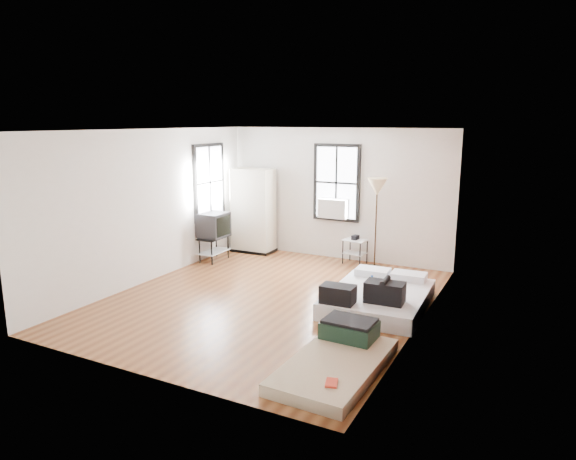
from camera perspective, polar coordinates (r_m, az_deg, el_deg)
The scene contains 8 objects.
ground at distance 8.74m, azimuth -2.11°, elevation -7.63°, with size 6.00×6.00×0.00m, color brown.
room_shell at distance 8.52m, azimuth 0.36°, elevation 3.92°, with size 5.02×6.02×2.80m.
mattress_main at distance 8.43m, azimuth 9.94°, elevation -7.30°, with size 1.56×2.06×0.64m.
mattress_bare at distance 6.49m, azimuth 5.64°, elevation -13.78°, with size 1.04×1.90×0.40m.
wardrobe at distance 11.64m, azimuth -3.89°, elevation 2.15°, with size 0.97×0.57×1.90m.
side_table at distance 10.79m, azimuth 7.47°, elevation -1.64°, with size 0.51×0.43×0.61m.
floor_lamp at distance 10.37m, azimuth 9.87°, elevation 4.29°, with size 0.39×0.39×1.83m.
tv_stand at distance 10.96m, azimuth -8.26°, elevation 0.37°, with size 0.53×0.74×1.04m.
Camera 1 is at (4.03, -7.17, 2.95)m, focal length 32.00 mm.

